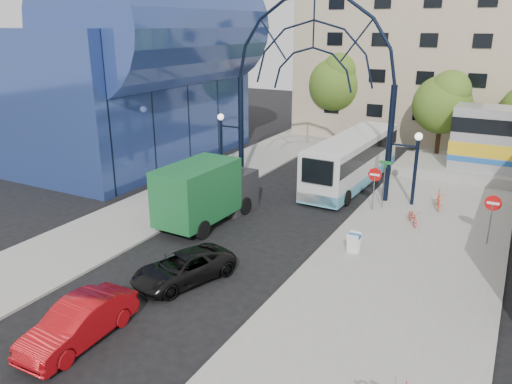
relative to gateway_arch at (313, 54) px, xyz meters
The scene contains 18 objects.
ground 16.41m from the gateway_arch, 90.00° to the right, with size 120.00×120.00×0.00m, color black.
sidewalk_east 15.37m from the gateway_arch, 51.34° to the right, with size 8.00×56.00×0.12m, color gray.
plaza_west 13.36m from the gateway_arch, 129.09° to the right, with size 5.00×50.00×0.12m, color gray.
gateway_arch is the anchor object (origin of this frame).
stop_sign 8.37m from the gateway_arch, 22.63° to the right, with size 0.80×0.07×2.50m.
do_not_enter_sign 13.43m from the gateway_arch, 19.99° to the right, with size 0.76×0.07×2.48m.
street_name_sign 8.38m from the gateway_arch, 15.07° to the right, with size 0.70×0.70×2.80m.
sandwich_board 12.52m from the gateway_arch, 55.09° to the right, with size 0.55×0.61×0.99m.
transit_hall 15.45m from the gateway_arch, behind, with size 16.50×18.00×14.50m.
apartment_block 21.12m from the gateway_arch, 84.55° to the left, with size 20.00×12.10×14.00m.
tree_north_a 13.98m from the gateway_arch, 62.83° to the left, with size 4.48×4.48×7.00m.
tree_north_b 16.72m from the gateway_arch, 103.68° to the left, with size 5.12×5.12×8.00m.
city_bus 7.63m from the gateway_arch, 51.49° to the left, with size 3.11×11.83×3.22m.
green_truck 10.62m from the gateway_arch, 109.43° to the right, with size 2.84×6.83×3.40m.
black_suv 15.91m from the gateway_arch, 89.43° to the right, with size 2.06×4.46×1.24m, color black.
red_sedan 20.42m from the gateway_arch, 91.46° to the right, with size 1.53×4.39×1.45m, color #9D090E.
bike_near_a 11.28m from the gateway_arch, 23.17° to the right, with size 0.56×1.60×0.84m, color #EB402F.
bike_near_b 11.31m from the gateway_arch, ahead, with size 0.50×1.79×1.07m, color #F75D31.
Camera 1 is at (11.61, -14.75, 10.22)m, focal length 35.00 mm.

